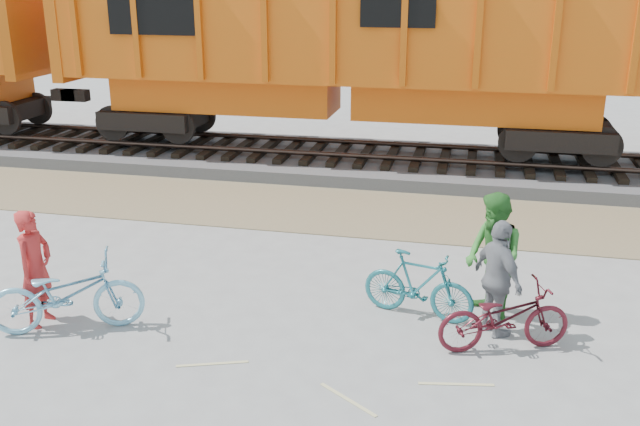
# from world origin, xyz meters

# --- Properties ---
(ground) EXTENTS (120.00, 120.00, 0.00)m
(ground) POSITION_xyz_m (0.00, 0.00, 0.00)
(ground) COLOR #9E9E99
(ground) RESTS_ON ground
(gravel_strip) EXTENTS (120.00, 3.00, 0.02)m
(gravel_strip) POSITION_xyz_m (0.00, 5.50, 0.01)
(gravel_strip) COLOR #8F7E59
(gravel_strip) RESTS_ON ground
(ballast_bed) EXTENTS (120.00, 4.00, 0.30)m
(ballast_bed) POSITION_xyz_m (0.00, 9.00, 0.15)
(ballast_bed) COLOR slate
(ballast_bed) RESTS_ON ground
(track) EXTENTS (120.00, 2.60, 0.24)m
(track) POSITION_xyz_m (0.00, 9.00, 0.47)
(track) COLOR black
(track) RESTS_ON ballast_bed
(hopper_car_center) EXTENTS (14.00, 3.13, 4.65)m
(hopper_car_center) POSITION_xyz_m (-1.19, 9.00, 3.01)
(hopper_car_center) COLOR black
(hopper_car_center) RESTS_ON track
(bicycle_blue) EXTENTS (2.15, 1.47, 1.07)m
(bicycle_blue) POSITION_xyz_m (-3.23, -0.36, 0.54)
(bicycle_blue) COLOR #7DC1DE
(bicycle_blue) RESTS_ON ground
(bicycle_teal) EXTENTS (1.68, 0.83, 0.97)m
(bicycle_teal) POSITION_xyz_m (1.37, 1.09, 0.49)
(bicycle_teal) COLOR #206F77
(bicycle_teal) RESTS_ON ground
(bicycle_maroon) EXTENTS (1.84, 1.18, 0.91)m
(bicycle_maroon) POSITION_xyz_m (2.54, 0.39, 0.46)
(bicycle_maroon) COLOR #51141D
(bicycle_maroon) RESTS_ON ground
(person_solo) EXTENTS (0.42, 0.62, 1.65)m
(person_solo) POSITION_xyz_m (-3.73, -0.26, 0.83)
(person_solo) COLOR red
(person_solo) RESTS_ON ground
(person_man) EXTENTS (1.04, 1.11, 1.82)m
(person_man) POSITION_xyz_m (2.37, 1.29, 0.91)
(person_man) COLOR #327B2D
(person_man) RESTS_ON ground
(person_woman) EXTENTS (0.87, 1.00, 1.62)m
(person_woman) POSITION_xyz_m (2.44, 0.79, 0.81)
(person_woman) COLOR gray
(person_woman) RESTS_ON ground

